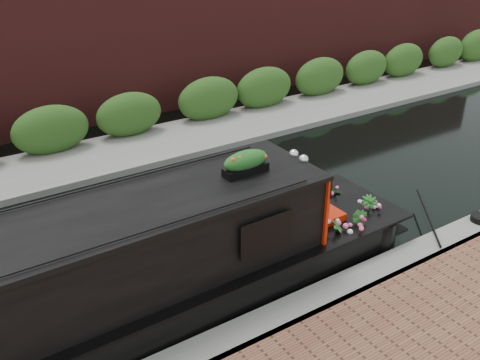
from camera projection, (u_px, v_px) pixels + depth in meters
ground at (137, 246)px, 10.30m from camera, size 80.00×80.00×0.00m
near_bank_coping at (228, 351)px, 7.83m from camera, size 40.00×0.60×0.50m
far_bank_path at (70, 168)px, 13.44m from camera, size 40.00×2.40×0.34m
far_hedge at (60, 156)px, 14.11m from camera, size 40.00×1.10×2.80m
far_brick_wall at (39, 131)px, 15.68m from camera, size 40.00×1.00×8.00m
narrowboat at (83, 299)px, 7.68m from camera, size 11.29×2.12×2.64m
rope_fender at (378, 218)px, 10.92m from camera, size 0.30×0.38×0.30m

